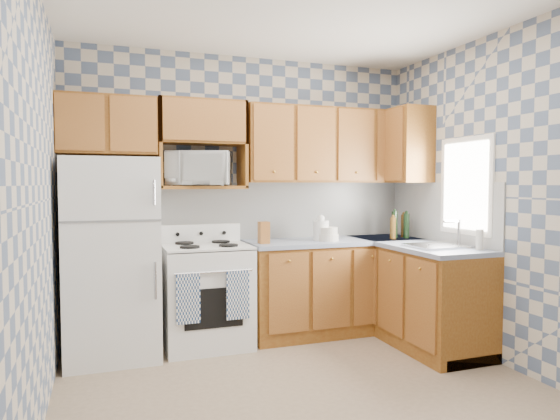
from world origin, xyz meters
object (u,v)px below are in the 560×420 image
object	(u,v)px
electric_kettle	(321,230)
refrigerator	(112,258)
stove_body	(206,296)
microwave	(199,169)

from	to	relation	value
electric_kettle	refrigerator	bearing A→B (deg)	-179.98
refrigerator	electric_kettle	distance (m)	1.93
refrigerator	stove_body	distance (m)	0.89
refrigerator	electric_kettle	world-z (taller)	refrigerator
refrigerator	electric_kettle	size ratio (longest dim) A/B	8.75
refrigerator	microwave	world-z (taller)	microwave
microwave	electric_kettle	xyz separation A→B (m)	(1.15, -0.15, -0.59)
stove_body	electric_kettle	size ratio (longest dim) A/B	4.69
refrigerator	stove_body	size ratio (longest dim) A/B	1.87
microwave	electric_kettle	distance (m)	1.30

